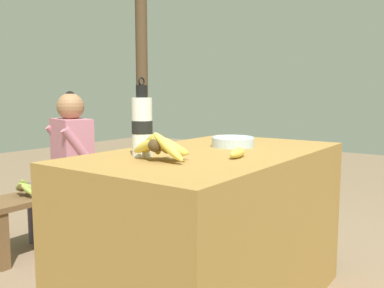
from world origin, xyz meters
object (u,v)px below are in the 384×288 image
Objects in this scene: banana_bunch_ripe at (160,145)px; banana_bunch_green at (25,187)px; serving_bowl at (233,141)px; loose_banana_side at (237,139)px; support_post_far at (142,62)px; loose_banana_front at (238,153)px; wooden_bench at (71,195)px; water_bottle at (142,125)px; seated_vendor at (66,157)px.

banana_bunch_ripe is 1.44m from banana_bunch_green.
serving_bowl is 1.38× the size of loose_banana_side.
loose_banana_side is 0.61× the size of banana_bunch_green.
serving_bowl reaches higher than banana_bunch_green.
support_post_far reaches higher than banana_bunch_green.
loose_banana_front is 0.96× the size of loose_banana_side.
banana_bunch_ripe is 0.21× the size of wooden_bench.
wooden_bench is (0.02, 1.37, -0.49)m from serving_bowl.
banana_bunch_green is (-0.33, 1.37, -0.36)m from serving_bowl.
serving_bowl is (0.57, -0.01, -0.04)m from banana_bunch_ripe.
loose_banana_side is 0.11× the size of wooden_bench.
serving_bowl is 0.84× the size of banana_bunch_green.
water_bottle is 0.69m from loose_banana_side.
banana_bunch_ripe is 0.73m from loose_banana_side.
support_post_far is (1.03, 1.66, 0.56)m from loose_banana_side.
water_bottle is 0.43m from loose_banana_front.
loose_banana_front is at bearing 96.56° from seated_vendor.
banana_bunch_ripe is 0.57m from serving_bowl.
banana_bunch_ripe is at bearing -99.72° from banana_bunch_green.
water_bottle is 1.31× the size of banana_bunch_green.
banana_bunch_green is at bearing -166.81° from support_post_far.
water_bottle is at bearing 70.33° from banana_bunch_ripe.
loose_banana_side is 0.06× the size of support_post_far.
loose_banana_front is 1.68m from wooden_bench.
loose_banana_front is at bearing -60.26° from water_bottle.
loose_banana_side is 0.15× the size of seated_vendor.
support_post_far is (1.20, 0.38, 0.75)m from seated_vendor.
water_bottle is 0.32× the size of seated_vendor.
serving_bowl reaches higher than wooden_bench.
wooden_bench is (0.54, 1.21, -0.60)m from water_bottle.
banana_bunch_green is (0.18, 1.22, -0.47)m from water_bottle.
wooden_bench is (0.59, 1.36, -0.52)m from banana_bunch_ripe.
support_post_far reaches higher than seated_vendor.
seated_vendor is 1.47m from support_post_far.
wooden_bench is at bearing -0.31° from banana_bunch_green.
loose_banana_front is (0.20, -0.36, -0.11)m from water_bottle.
banana_bunch_ripe reaches higher than banana_bunch_green.
seated_vendor reaches higher than banana_bunch_ripe.
loose_banana_side is at bearing -121.76° from support_post_far.
loose_banana_side is 2.03m from support_post_far.
banana_bunch_ripe is at bearing 140.25° from loose_banana_front.
wooden_bench is at bearing 66.55° from banana_bunch_ripe.
water_bottle is 0.13× the size of support_post_far.
seated_vendor is (0.29, 1.55, -0.19)m from loose_banana_front.
seated_vendor reaches higher than wooden_bench.
banana_bunch_green reaches higher than wooden_bench.
banana_bunch_ripe reaches higher than wooden_bench.
water_bottle is 1.33m from seated_vendor.
loose_banana_front is 0.11× the size of wooden_bench.
serving_bowl is at bearing -124.52° from support_post_far.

